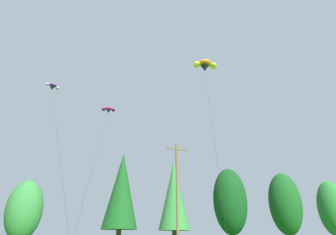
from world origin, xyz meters
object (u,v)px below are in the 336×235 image
object	(u,v)px
utility_pole	(177,197)
parafoil_kite_far_purple	(53,87)
parafoil_kite_high_magenta	(108,110)
parafoil_kite_mid_orange	(205,66)

from	to	relation	value
utility_pole	parafoil_kite_far_purple	xyz separation A→B (m)	(-15.22, 14.52, 18.11)
utility_pole	parafoil_kite_high_magenta	bearing A→B (deg)	116.39
parafoil_kite_high_magenta	parafoil_kite_far_purple	size ratio (longest dim) A/B	0.86
parafoil_kite_high_magenta	parafoil_kite_mid_orange	world-z (taller)	parafoil_kite_mid_orange
utility_pole	parafoil_kite_far_purple	world-z (taller)	parafoil_kite_far_purple
utility_pole	parafoil_kite_mid_orange	distance (m)	19.80
utility_pole	parafoil_kite_mid_orange	size ratio (longest dim) A/B	0.49
parafoil_kite_mid_orange	parafoil_kite_far_purple	xyz separation A→B (m)	(-20.64, 12.21, -0.80)
utility_pole	parafoil_kite_mid_orange	xyz separation A→B (m)	(5.42, 2.31, 18.90)
parafoil_kite_high_magenta	utility_pole	bearing A→B (deg)	-63.61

